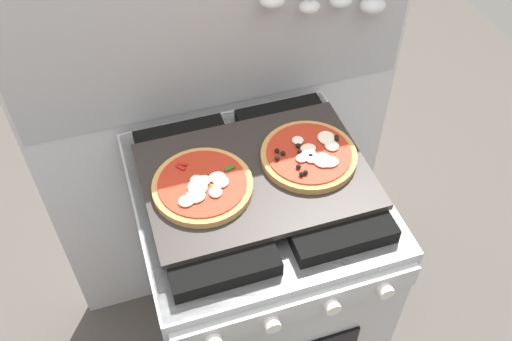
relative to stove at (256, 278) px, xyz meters
name	(u,v)px	position (x,y,z in m)	size (l,w,h in m)	color
kitchen_backsplash	(222,123)	(0.00, 0.34, 0.34)	(1.10, 0.09, 1.55)	silver
stove	(256,278)	(0.00, 0.00, 0.00)	(0.60, 0.64, 0.90)	#B7BABF
baking_tray	(256,176)	(0.00, 0.00, 0.46)	(0.54, 0.38, 0.02)	#2D2826
pizza_left	(203,186)	(-0.13, -0.01, 0.48)	(0.24, 0.24, 0.03)	tan
pizza_right	(310,155)	(0.14, 0.01, 0.48)	(0.24, 0.24, 0.03)	#C18947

